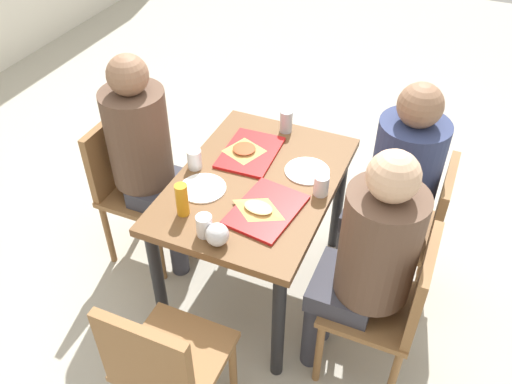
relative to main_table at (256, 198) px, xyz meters
name	(u,v)px	position (x,y,z in m)	size (l,w,h in m)	color
ground_plane	(256,284)	(0.00, 0.00, -0.65)	(10.00, 10.00, 0.02)	#B2AD9E
main_table	(256,198)	(0.00, 0.00, 0.00)	(1.06, 0.74, 0.75)	brown
chair_near_left	(392,303)	(-0.26, -0.75, -0.13)	(0.40, 0.40, 0.86)	olive
chair_near_right	(415,225)	(0.26, -0.75, -0.13)	(0.40, 0.40, 0.86)	olive
chair_far_side	(130,181)	(0.00, 0.75, -0.13)	(0.40, 0.40, 0.86)	olive
chair_left_end	(164,364)	(-0.91, 0.00, -0.13)	(0.40, 0.40, 0.86)	olive
person_in_red	(368,254)	(-0.26, -0.61, 0.11)	(0.32, 0.42, 1.27)	#383842
person_in_brown_jacket	(395,180)	(0.26, -0.61, 0.11)	(0.32, 0.42, 1.27)	#383842
person_far_side	(146,150)	(0.00, 0.61, 0.11)	(0.32, 0.42, 1.27)	#383842
tray_red_near	(266,210)	(-0.18, -0.13, 0.12)	(0.36, 0.26, 0.02)	red
tray_red_far	(250,152)	(0.18, 0.11, 0.12)	(0.36, 0.26, 0.02)	red
paper_plate_center	(203,188)	(-0.16, 0.20, 0.12)	(0.22, 0.22, 0.01)	white
paper_plate_near_edge	(307,171)	(0.16, -0.20, 0.12)	(0.22, 0.22, 0.01)	white
pizza_slice_a	(258,208)	(-0.21, -0.10, 0.14)	(0.15, 0.21, 0.02)	tan
pizza_slice_b	(244,150)	(0.17, 0.14, 0.14)	(0.22, 0.22, 0.02)	tan
plastic_cup_a	(195,159)	(-0.03, 0.31, 0.16)	(0.07, 0.07, 0.10)	white
plastic_cup_b	(321,185)	(0.03, -0.31, 0.16)	(0.07, 0.07, 0.10)	white
plastic_cup_c	(204,226)	(-0.42, 0.06, 0.16)	(0.07, 0.07, 0.10)	white
soda_can	(286,121)	(0.45, 0.02, 0.17)	(0.07, 0.07, 0.12)	#B7BCC6
condiment_bottle	(182,200)	(-0.34, 0.20, 0.19)	(0.06, 0.06, 0.16)	orange
foil_bundle	(217,235)	(-0.45, -0.02, 0.16)	(0.10, 0.10, 0.10)	silver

